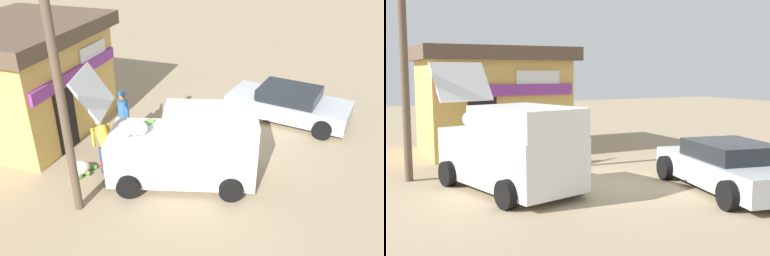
{
  "view_description": "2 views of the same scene",
  "coord_description": "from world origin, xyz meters",
  "views": [
    {
      "loc": [
        -11.0,
        -2.39,
        6.43
      ],
      "look_at": [
        -1.48,
        0.61,
        1.07
      ],
      "focal_mm": 36.87,
      "sensor_mm": 36.0,
      "label": 1
    },
    {
      "loc": [
        -5.98,
        -9.97,
        2.83
      ],
      "look_at": [
        -0.26,
        1.26,
        1.29
      ],
      "focal_mm": 44.18,
      "sensor_mm": 36.0,
      "label": 2
    }
  ],
  "objects": [
    {
      "name": "paint_bucket",
      "position": [
        1.05,
        4.09,
        0.2
      ],
      "size": [
        0.28,
        0.28,
        0.4
      ],
      "primitive_type": "cylinder",
      "color": "silver",
      "rests_on": "ground_plane"
    },
    {
      "name": "parked_sedan",
      "position": [
        2.22,
        -1.82,
        0.56
      ],
      "size": [
        2.81,
        4.48,
        1.16
      ],
      "color": "#B2B7BC",
      "rests_on": "ground_plane"
    },
    {
      "name": "vendor_standing",
      "position": [
        -1.1,
        2.98,
        0.99
      ],
      "size": [
        0.48,
        0.48,
        1.72
      ],
      "color": "#726047",
      "rests_on": "ground_plane"
    },
    {
      "name": "delivery_van",
      "position": [
        -2.41,
        0.48,
        1.01
      ],
      "size": [
        2.83,
        4.79,
        3.06
      ],
      "color": "white",
      "rests_on": "ground_plane"
    },
    {
      "name": "unloaded_banana_pile",
      "position": [
        -3.14,
        3.41,
        0.18
      ],
      "size": [
        0.82,
        0.76,
        0.4
      ],
      "color": "silver",
      "rests_on": "ground_plane"
    },
    {
      "name": "storefront_bar",
      "position": [
        -1.12,
        6.3,
        1.86
      ],
      "size": [
        5.21,
        4.22,
        3.62
      ],
      "color": "#E0B259",
      "rests_on": "ground_plane"
    },
    {
      "name": "customer_bending",
      "position": [
        -2.65,
        2.82,
        0.89
      ],
      "size": [
        0.66,
        0.7,
        1.49
      ],
      "color": "navy",
      "rests_on": "ground_plane"
    },
    {
      "name": "utility_pole",
      "position": [
        -4.45,
        2.64,
        2.6
      ],
      "size": [
        0.2,
        0.2,
        5.2
      ],
      "primitive_type": "cylinder",
      "color": "brown",
      "rests_on": "ground_plane"
    },
    {
      "name": "ground_plane",
      "position": [
        0.0,
        0.0,
        0.0
      ],
      "size": [
        60.0,
        60.0,
        0.0
      ],
      "primitive_type": "plane",
      "color": "#9E896B"
    }
  ]
}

